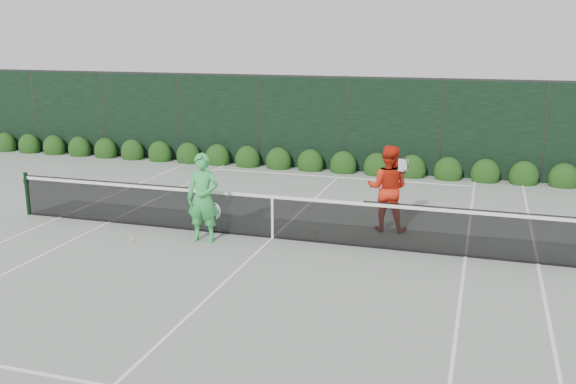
% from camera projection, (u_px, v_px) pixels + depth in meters
% --- Properties ---
extents(ground, '(80.00, 80.00, 0.00)m').
position_uv_depth(ground, '(273.00, 238.00, 14.12)').
color(ground, gray).
rests_on(ground, ground).
extents(tennis_net, '(12.90, 0.10, 1.07)m').
position_uv_depth(tennis_net, '(271.00, 215.00, 14.00)').
color(tennis_net, black).
rests_on(tennis_net, ground).
extents(player_woman, '(0.74, 0.52, 1.93)m').
position_uv_depth(player_woman, '(203.00, 198.00, 13.73)').
color(player_woman, green).
rests_on(player_woman, ground).
extents(player_man, '(0.97, 0.76, 1.97)m').
position_uv_depth(player_man, '(388.00, 188.00, 14.49)').
color(player_man, red).
rests_on(player_man, ground).
extents(court_lines, '(11.03, 23.83, 0.01)m').
position_uv_depth(court_lines, '(273.00, 238.00, 14.12)').
color(court_lines, white).
rests_on(court_lines, ground).
extents(windscreen_fence, '(32.00, 21.07, 3.06)m').
position_uv_depth(windscreen_fence, '(223.00, 202.00, 11.24)').
color(windscreen_fence, black).
rests_on(windscreen_fence, ground).
extents(hedge_row, '(31.66, 0.65, 0.94)m').
position_uv_depth(hedge_row, '(343.00, 165.00, 20.69)').
color(hedge_row, black).
rests_on(hedge_row, ground).
extents(tennis_balls, '(3.74, 1.86, 0.07)m').
position_uv_depth(tennis_balls, '(217.00, 230.00, 14.59)').
color(tennis_balls, '#DDF736').
rests_on(tennis_balls, ground).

